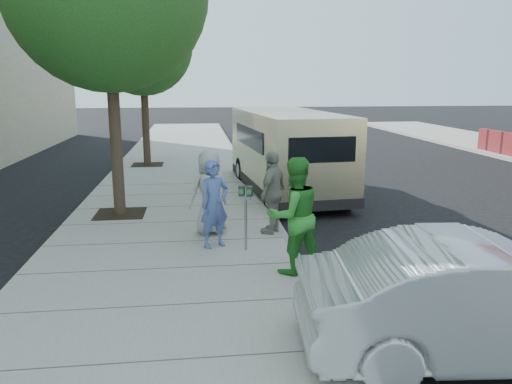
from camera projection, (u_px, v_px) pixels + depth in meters
ground at (218, 247)px, 10.32m from camera, size 120.00×120.00×0.00m
sidewalk at (169, 245)px, 10.18m from camera, size 5.00×60.00×0.15m
curb_face at (287, 241)px, 10.47m from camera, size 0.12×60.00×0.16m
tree_far at (143, 40)px, 18.70m from camera, size 3.92×3.80×6.49m
parking_meter at (246, 204)px, 9.47m from camera, size 0.28×0.17×1.27m
van at (286, 151)px, 15.05m from camera, size 2.82×6.86×2.48m
sedan at (489, 301)px, 6.00m from camera, size 4.69×1.97×1.51m
person_officer at (214, 204)px, 9.69m from camera, size 0.75×0.67×1.72m
person_green_shirt at (294, 216)px, 8.36m from camera, size 1.14×1.00×1.98m
person_gray_shirt at (210, 192)px, 10.55m from camera, size 1.04×0.87×1.80m
person_striped_polo at (273, 192)px, 10.62m from camera, size 0.93×1.11×1.77m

